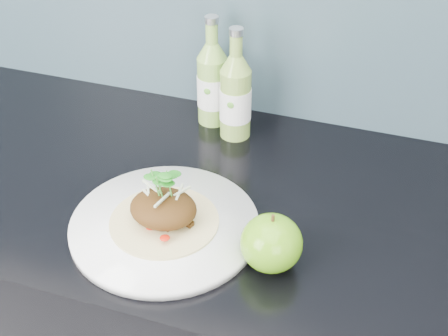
% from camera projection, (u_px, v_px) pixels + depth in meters
% --- Properties ---
extents(dinner_plate, '(0.33, 0.33, 0.02)m').
position_uv_depth(dinner_plate, '(165.00, 226.00, 1.00)').
color(dinner_plate, white).
rests_on(dinner_plate, kitchen_counter).
extents(pork_taco, '(0.17, 0.17, 0.10)m').
position_uv_depth(pork_taco, '(163.00, 208.00, 0.97)').
color(pork_taco, tan).
rests_on(pork_taco, dinner_plate).
extents(green_apple, '(0.12, 0.12, 0.10)m').
position_uv_depth(green_apple, '(271.00, 243.00, 0.91)').
color(green_apple, '#2F800D').
rests_on(green_apple, kitchen_counter).
extents(cider_bottle_left, '(0.07, 0.07, 0.22)m').
position_uv_depth(cider_bottle_left, '(212.00, 83.00, 1.22)').
color(cider_bottle_left, '#81B049').
rests_on(cider_bottle_left, kitchen_counter).
extents(cider_bottle_right, '(0.06, 0.06, 0.22)m').
position_uv_depth(cider_bottle_right, '(235.00, 97.00, 1.18)').
color(cider_bottle_right, '#80A545').
rests_on(cider_bottle_right, kitchen_counter).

